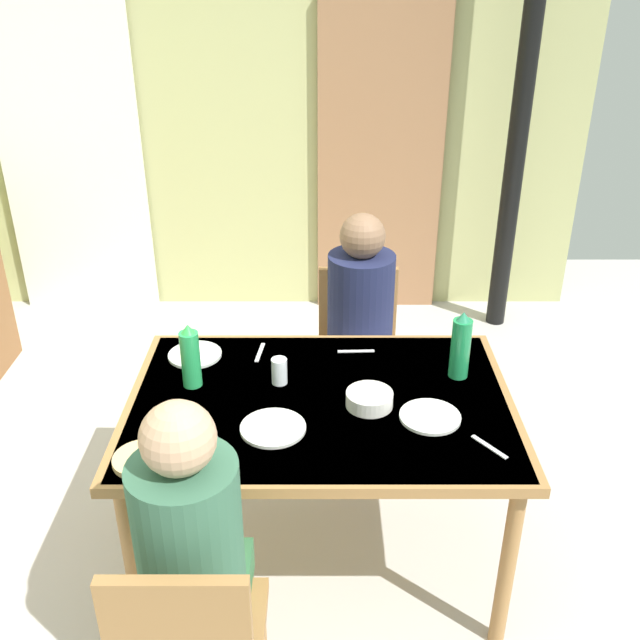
{
  "coord_description": "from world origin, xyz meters",
  "views": [
    {
      "loc": [
        0.44,
        -2.24,
        2.23
      ],
      "look_at": [
        0.44,
        0.11,
        1.01
      ],
      "focal_mm": 40.44,
      "sensor_mm": 36.0,
      "label": 1
    }
  ],
  "objects_px": {
    "dining_table": "(320,415)",
    "water_bottle_green_far": "(190,357)",
    "person_near_diner": "(190,534)",
    "serving_bowl_center": "(369,399)",
    "chair_far_diner": "(358,347)",
    "person_far_diner": "(360,308)",
    "water_bottle_green_near": "(460,346)"
  },
  "relations": [
    {
      "from": "dining_table",
      "to": "water_bottle_green_far",
      "type": "height_order",
      "value": "water_bottle_green_far"
    },
    {
      "from": "person_near_diner",
      "to": "water_bottle_green_far",
      "type": "relative_size",
      "value": 3.0
    },
    {
      "from": "serving_bowl_center",
      "to": "person_near_diner",
      "type": "bearing_deg",
      "value": -128.92
    },
    {
      "from": "dining_table",
      "to": "chair_far_diner",
      "type": "xyz_separation_m",
      "value": [
        0.18,
        0.84,
        -0.19
      ]
    },
    {
      "from": "person_far_diner",
      "to": "water_bottle_green_near",
      "type": "distance_m",
      "value": 0.65
    },
    {
      "from": "dining_table",
      "to": "serving_bowl_center",
      "type": "xyz_separation_m",
      "value": [
        0.18,
        -0.04,
        0.1
      ]
    },
    {
      "from": "serving_bowl_center",
      "to": "person_far_diner",
      "type": "bearing_deg",
      "value": 89.53
    },
    {
      "from": "person_far_diner",
      "to": "serving_bowl_center",
      "type": "distance_m",
      "value": 0.74
    },
    {
      "from": "chair_far_diner",
      "to": "person_far_diner",
      "type": "relative_size",
      "value": 1.13
    },
    {
      "from": "chair_far_diner",
      "to": "person_near_diner",
      "type": "xyz_separation_m",
      "value": [
        -0.54,
        -1.55,
        0.28
      ]
    },
    {
      "from": "dining_table",
      "to": "chair_far_diner",
      "type": "height_order",
      "value": "chair_far_diner"
    },
    {
      "from": "person_near_diner",
      "to": "water_bottle_green_far",
      "type": "bearing_deg",
      "value": 98.42
    },
    {
      "from": "water_bottle_green_far",
      "to": "serving_bowl_center",
      "type": "xyz_separation_m",
      "value": [
        0.66,
        -0.14,
        -0.09
      ]
    },
    {
      "from": "chair_far_diner",
      "to": "water_bottle_green_near",
      "type": "height_order",
      "value": "water_bottle_green_near"
    },
    {
      "from": "person_near_diner",
      "to": "water_bottle_green_far",
      "type": "distance_m",
      "value": 0.82
    },
    {
      "from": "chair_far_diner",
      "to": "serving_bowl_center",
      "type": "xyz_separation_m",
      "value": [
        -0.01,
        -0.88,
        0.29
      ]
    },
    {
      "from": "chair_far_diner",
      "to": "person_near_diner",
      "type": "relative_size",
      "value": 1.13
    },
    {
      "from": "serving_bowl_center",
      "to": "water_bottle_green_near",
      "type": "bearing_deg",
      "value": 30.05
    },
    {
      "from": "dining_table",
      "to": "chair_far_diner",
      "type": "bearing_deg",
      "value": 77.73
    },
    {
      "from": "dining_table",
      "to": "serving_bowl_center",
      "type": "height_order",
      "value": "serving_bowl_center"
    },
    {
      "from": "water_bottle_green_near",
      "to": "water_bottle_green_far",
      "type": "relative_size",
      "value": 1.07
    },
    {
      "from": "water_bottle_green_far",
      "to": "serving_bowl_center",
      "type": "relative_size",
      "value": 1.51
    },
    {
      "from": "water_bottle_green_near",
      "to": "serving_bowl_center",
      "type": "relative_size",
      "value": 1.61
    },
    {
      "from": "dining_table",
      "to": "water_bottle_green_near",
      "type": "height_order",
      "value": "water_bottle_green_near"
    },
    {
      "from": "chair_far_diner",
      "to": "person_near_diner",
      "type": "height_order",
      "value": "person_near_diner"
    },
    {
      "from": "chair_far_diner",
      "to": "serving_bowl_center",
      "type": "distance_m",
      "value": 0.93
    },
    {
      "from": "person_far_diner",
      "to": "water_bottle_green_far",
      "type": "bearing_deg",
      "value": 42.27
    },
    {
      "from": "chair_far_diner",
      "to": "water_bottle_green_near",
      "type": "bearing_deg",
      "value": 117.28
    },
    {
      "from": "dining_table",
      "to": "person_far_diner",
      "type": "relative_size",
      "value": 1.83
    },
    {
      "from": "person_far_diner",
      "to": "serving_bowl_center",
      "type": "xyz_separation_m",
      "value": [
        -0.01,
        -0.74,
        0.0
      ]
    },
    {
      "from": "dining_table",
      "to": "chair_far_diner",
      "type": "relative_size",
      "value": 1.62
    },
    {
      "from": "chair_far_diner",
      "to": "water_bottle_green_far",
      "type": "relative_size",
      "value": 3.39
    }
  ]
}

